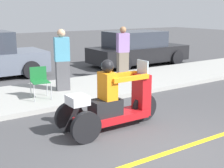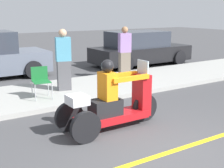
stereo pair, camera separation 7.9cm
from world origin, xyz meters
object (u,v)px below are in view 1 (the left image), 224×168
Objects in this scene: motorcycle_trike at (112,104)px; spectator_by_tree at (62,61)px; folding_chair_curbside at (39,79)px; spectator_with_child at (123,52)px; parked_car_lot_far at (137,49)px.

spectator_by_tree is at bearing 84.17° from motorcycle_trike.
spectator_by_tree is at bearing 25.96° from folding_chair_curbside.
spectator_with_child is (2.97, 3.81, 0.44)m from motorcycle_trike.
parked_car_lot_far is (4.93, 2.77, -0.27)m from spectator_by_tree.
motorcycle_trike is 2.73m from folding_chair_curbside.
motorcycle_trike is 2.78× the size of folding_chair_curbside.
motorcycle_trike is at bearing -131.79° from parked_car_lot_far.
spectator_with_child reaches higher than motorcycle_trike.
folding_chair_curbside is (-0.55, 2.67, 0.10)m from motorcycle_trike.
motorcycle_trike is 4.85m from spectator_with_child.
spectator_with_child reaches higher than folding_chair_curbside.
spectator_by_tree is 2.75m from spectator_with_child.
spectator_with_child is at bearing 15.07° from spectator_by_tree.
spectator_by_tree is at bearing -150.63° from parked_car_lot_far.
spectator_with_child is 0.39× the size of parked_car_lot_far.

